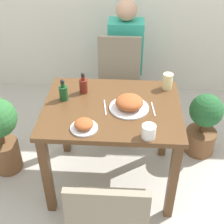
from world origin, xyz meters
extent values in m
plane|color=#B7B2A8|center=(0.00, 0.00, 0.00)|extent=(16.00, 16.00, 0.00)
cube|color=brown|center=(0.00, 0.00, 0.72)|extent=(0.97, 0.75, 0.04)
cube|color=brown|center=(-0.43, -0.33, 0.35)|extent=(0.06, 0.06, 0.70)
cube|color=brown|center=(0.43, -0.33, 0.35)|extent=(0.06, 0.06, 0.70)
cube|color=brown|center=(-0.43, 0.33, 0.35)|extent=(0.06, 0.06, 0.70)
cube|color=brown|center=(0.43, 0.33, 0.35)|extent=(0.06, 0.06, 0.70)
cube|color=gray|center=(0.03, -0.70, 0.44)|extent=(0.42, 0.42, 0.04)
cube|color=gray|center=(0.03, -0.89, 0.68)|extent=(0.40, 0.04, 0.44)
cylinder|color=white|center=(0.21, -0.52, 0.21)|extent=(0.03, 0.03, 0.42)
cylinder|color=white|center=(-0.15, -0.52, 0.21)|extent=(0.03, 0.03, 0.42)
cube|color=gray|center=(0.02, 0.66, 0.44)|extent=(0.42, 0.42, 0.04)
cube|color=gray|center=(0.02, 0.85, 0.68)|extent=(0.40, 0.04, 0.44)
cylinder|color=white|center=(-0.16, 0.48, 0.21)|extent=(0.03, 0.03, 0.42)
cylinder|color=white|center=(0.20, 0.48, 0.21)|extent=(0.03, 0.03, 0.42)
cylinder|color=white|center=(-0.16, 0.84, 0.21)|extent=(0.03, 0.03, 0.42)
cylinder|color=white|center=(0.20, 0.84, 0.21)|extent=(0.03, 0.03, 0.42)
cylinder|color=white|center=(0.12, -0.02, 0.74)|extent=(0.27, 0.27, 0.01)
ellipsoid|color=#A35128|center=(0.12, -0.02, 0.79)|extent=(0.19, 0.19, 0.08)
cylinder|color=white|center=(-0.16, -0.26, 0.74)|extent=(0.18, 0.18, 0.01)
ellipsoid|color=#A35128|center=(-0.16, -0.26, 0.78)|extent=(0.12, 0.12, 0.05)
cylinder|color=white|center=(0.24, -0.32, 0.78)|extent=(0.09, 0.09, 0.09)
cylinder|color=beige|center=(0.40, 0.27, 0.80)|extent=(0.08, 0.08, 0.12)
cylinder|color=maroon|center=(-0.22, 0.17, 0.79)|extent=(0.06, 0.06, 0.10)
cylinder|color=maroon|center=(-0.22, 0.17, 0.86)|extent=(0.03, 0.03, 0.03)
sphere|color=black|center=(-0.22, 0.17, 0.89)|extent=(0.03, 0.03, 0.03)
cylinder|color=#194C23|center=(-0.35, 0.07, 0.79)|extent=(0.06, 0.06, 0.10)
cylinder|color=#194C23|center=(-0.35, 0.07, 0.86)|extent=(0.03, 0.03, 0.03)
sphere|color=black|center=(-0.35, 0.07, 0.89)|extent=(0.03, 0.03, 0.03)
cube|color=silver|center=(-0.05, -0.02, 0.74)|extent=(0.03, 0.18, 0.00)
cube|color=silver|center=(0.29, -0.02, 0.74)|extent=(0.03, 0.16, 0.00)
cylinder|color=brown|center=(-0.90, 0.07, 0.14)|extent=(0.23, 0.23, 0.28)
cylinder|color=brown|center=(-0.90, 0.07, 0.33)|extent=(0.04, 0.04, 0.10)
cylinder|color=brown|center=(0.78, 0.40, 0.11)|extent=(0.27, 0.27, 0.22)
cylinder|color=brown|center=(0.78, 0.40, 0.26)|extent=(0.05, 0.05, 0.09)
sphere|color=#235B2D|center=(0.78, 0.40, 0.45)|extent=(0.29, 0.29, 0.29)
cube|color=#2D3347|center=(0.07, 1.07, 0.23)|extent=(0.28, 0.20, 0.45)
cube|color=#33B299|center=(0.07, 1.07, 0.71)|extent=(0.34, 0.22, 0.52)
sphere|color=tan|center=(0.07, 1.07, 1.07)|extent=(0.20, 0.20, 0.20)
camera|label=1|loc=(0.11, -1.79, 1.99)|focal=50.00mm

